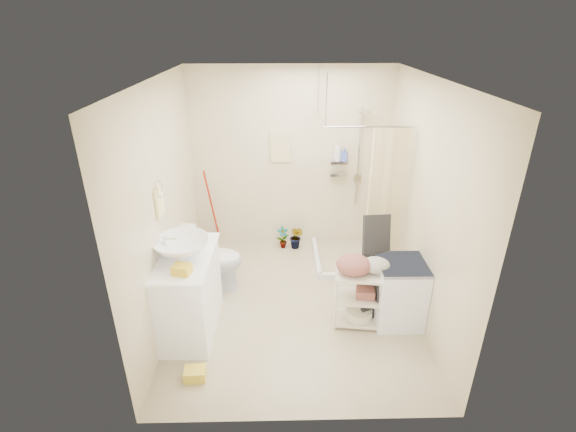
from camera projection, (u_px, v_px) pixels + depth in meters
name	position (u px, v px, depth m)	size (l,w,h in m)	color
floor	(295.00, 305.00, 5.01)	(3.20, 3.20, 0.00)	#B8AB8A
ceiling	(297.00, 79.00, 3.91)	(2.80, 3.20, 0.04)	silver
wall_back	(291.00, 161.00, 5.91)	(2.80, 0.04, 2.60)	beige
wall_front	(304.00, 295.00, 3.01)	(2.80, 0.04, 2.60)	beige
wall_left	(164.00, 207.00, 4.43)	(0.04, 3.20, 2.60)	beige
wall_right	(425.00, 205.00, 4.49)	(0.04, 3.20, 2.60)	beige
vanity	(188.00, 293.00, 4.45)	(0.59, 1.05, 0.92)	white
sink	(182.00, 248.00, 4.21)	(0.57, 0.57, 0.20)	white
counter_basket	(182.00, 269.00, 3.94)	(0.17, 0.13, 0.09)	gold
floor_basket	(195.00, 372.00, 3.95)	(0.29, 0.22, 0.15)	yellow
toilet	(211.00, 259.00, 5.21)	(0.44, 0.78, 0.79)	silver
mop	(209.00, 209.00, 6.05)	(0.12, 0.12, 1.24)	#AF1602
potted_plant_a	(283.00, 237.00, 6.21)	(0.18, 0.12, 0.34)	brown
potted_plant_b	(296.00, 237.00, 6.18)	(0.20, 0.16, 0.37)	brown
hanging_towel	(280.00, 147.00, 5.80)	(0.28, 0.03, 0.42)	beige
towel_ring	(159.00, 200.00, 4.18)	(0.04, 0.22, 0.34)	#FFF29D
tp_holder	(175.00, 252.00, 4.73)	(0.08, 0.12, 0.14)	white
shower	(356.00, 191.00, 5.53)	(1.10, 1.10, 2.10)	silver
shampoo_bottle_a	(337.00, 151.00, 5.78)	(0.10, 0.10, 0.27)	silver
shampoo_bottle_b	(344.00, 154.00, 5.81)	(0.08, 0.08, 0.18)	#3F4EAF
washing_machine	(399.00, 292.00, 4.61)	(0.51, 0.53, 0.75)	silver
laundry_rack	(361.00, 293.00, 4.56)	(0.57, 0.33, 0.78)	beige
ironing_board	(376.00, 267.00, 4.66)	(0.34, 0.10, 1.22)	black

